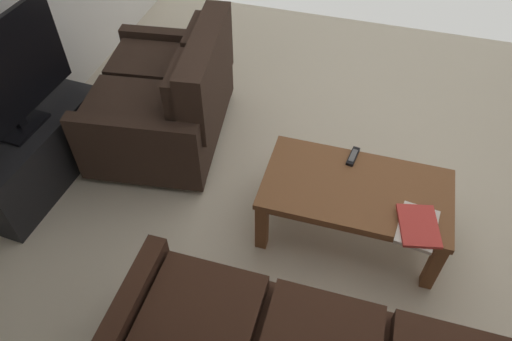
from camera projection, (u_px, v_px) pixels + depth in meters
ground_plane at (364, 205)px, 3.26m from camera, size 5.18×4.83×0.01m
loveseat_near at (168, 98)px, 3.47m from camera, size 1.03×1.27×0.89m
coffee_table at (355, 194)px, 2.84m from camera, size 1.10×0.60×0.44m
tv_stand at (36, 154)px, 3.26m from camera, size 0.48×1.10×0.48m
flat_tv at (1, 82)px, 2.82m from camera, size 0.22×1.09×0.69m
book_stack at (418, 226)px, 2.58m from camera, size 0.26×0.32×0.04m
tv_remote at (353, 156)px, 2.95m from camera, size 0.07×0.16×0.02m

